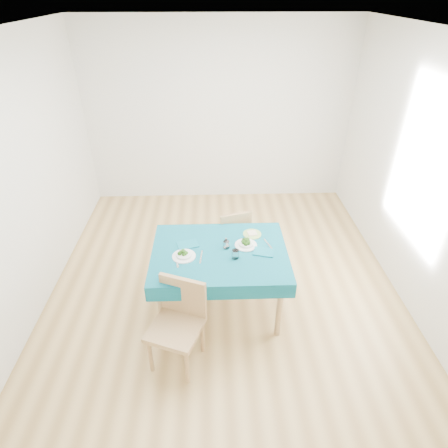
{
  "coord_description": "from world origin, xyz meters",
  "views": [
    {
      "loc": [
        -0.12,
        -3.35,
        3.01
      ],
      "look_at": [
        0.0,
        0.0,
        0.85
      ],
      "focal_mm": 30.0,
      "sensor_mm": 36.0,
      "label": 1
    }
  ],
  "objects_px": {
    "bowl_near": "(184,254)",
    "bowl_far": "(246,243)",
    "table": "(220,280)",
    "side_plate": "(252,234)",
    "chair_near": "(174,319)",
    "chair_far": "(231,234)"
  },
  "relations": [
    {
      "from": "chair_far",
      "to": "bowl_near",
      "type": "xyz_separation_m",
      "value": [
        -0.5,
        -0.8,
        0.33
      ]
    },
    {
      "from": "side_plate",
      "to": "table",
      "type": "bearing_deg",
      "value": -140.68
    },
    {
      "from": "bowl_far",
      "to": "side_plate",
      "type": "xyz_separation_m",
      "value": [
        0.08,
        0.2,
        -0.03
      ]
    },
    {
      "from": "chair_near",
      "to": "bowl_far",
      "type": "xyz_separation_m",
      "value": [
        0.68,
        0.78,
        0.24
      ]
    },
    {
      "from": "bowl_near",
      "to": "chair_near",
      "type": "bearing_deg",
      "value": -95.75
    },
    {
      "from": "bowl_near",
      "to": "bowl_far",
      "type": "bearing_deg",
      "value": 14.75
    },
    {
      "from": "table",
      "to": "chair_far",
      "type": "distance_m",
      "value": 0.75
    },
    {
      "from": "chair_near",
      "to": "side_plate",
      "type": "xyz_separation_m",
      "value": [
        0.77,
        0.98,
        0.21
      ]
    },
    {
      "from": "chair_far",
      "to": "side_plate",
      "type": "relative_size",
      "value": 4.77
    },
    {
      "from": "table",
      "to": "bowl_far",
      "type": "distance_m",
      "value": 0.5
    },
    {
      "from": "side_plate",
      "to": "bowl_far",
      "type": "bearing_deg",
      "value": -113.03
    },
    {
      "from": "table",
      "to": "side_plate",
      "type": "distance_m",
      "value": 0.6
    },
    {
      "from": "chair_near",
      "to": "bowl_far",
      "type": "height_order",
      "value": "chair_near"
    },
    {
      "from": "chair_far",
      "to": "bowl_near",
      "type": "relative_size",
      "value": 4.03
    },
    {
      "from": "chair_near",
      "to": "bowl_near",
      "type": "xyz_separation_m",
      "value": [
        0.06,
        0.62,
        0.24
      ]
    },
    {
      "from": "chair_far",
      "to": "bowl_near",
      "type": "height_order",
      "value": "chair_far"
    },
    {
      "from": "chair_far",
      "to": "bowl_far",
      "type": "height_order",
      "value": "chair_far"
    },
    {
      "from": "chair_near",
      "to": "bowl_near",
      "type": "bearing_deg",
      "value": 105.52
    },
    {
      "from": "bowl_far",
      "to": "chair_far",
      "type": "bearing_deg",
      "value": 100.69
    },
    {
      "from": "chair_near",
      "to": "side_plate",
      "type": "bearing_deg",
      "value": 73.12
    },
    {
      "from": "bowl_near",
      "to": "chair_far",
      "type": "bearing_deg",
      "value": 57.96
    },
    {
      "from": "table",
      "to": "bowl_far",
      "type": "height_order",
      "value": "bowl_far"
    }
  ]
}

